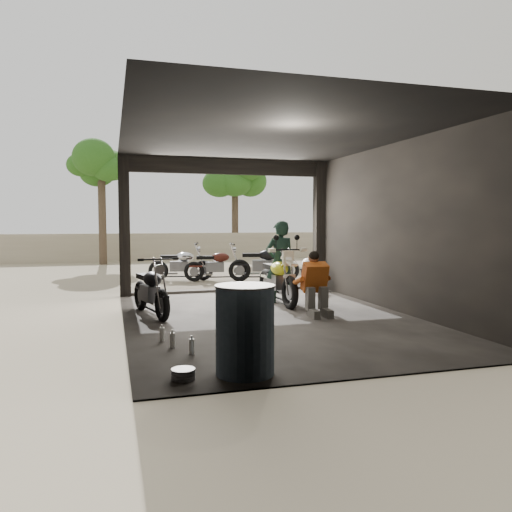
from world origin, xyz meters
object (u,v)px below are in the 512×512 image
outside_bike_c (264,260)px  sign_post (340,228)px  stool (310,272)px  helmet (308,264)px  outside_bike_a (181,262)px  mechanic (317,285)px  left_bike (151,286)px  rider (280,262)px  oil_drum (245,331)px  main_bike (277,275)px  outside_bike_b (216,262)px

outside_bike_c → sign_post: size_ratio=0.77×
stool → helmet: helmet is taller
sign_post → helmet: bearing=-158.8°
outside_bike_a → stool: outside_bike_a is taller
outside_bike_a → mechanic: 6.39m
outside_bike_a → helmet: bearing=-126.7°
left_bike → helmet: (3.94, 2.16, 0.14)m
left_bike → rider: size_ratio=0.93×
outside_bike_a → sign_post: bearing=-108.0°
helmet → stool: bearing=-39.7°
outside_bike_a → sign_post: (3.94, -2.33, 1.00)m
left_bike → stool: 4.53m
oil_drum → sign_post: (4.45, 6.85, 1.04)m
rider → mechanic: bearing=92.7°
outside_bike_c → sign_post: bearing=-119.9°
main_bike → stool: main_bike is taller
sign_post → mechanic: bearing=-132.4°
left_bike → mechanic: size_ratio=1.42×
main_bike → sign_post: 3.64m
left_bike → outside_bike_a: 5.44m
outside_bike_b → mechanic: (0.67, -5.75, 0.03)m
outside_bike_b → outside_bike_a: bearing=71.6°
stool → oil_drum: size_ratio=0.55×
mechanic → sign_post: bearing=62.5°
left_bike → mechanic: bearing=-30.2°
mechanic → oil_drum: size_ratio=1.13×
outside_bike_c → helmet: outside_bike_c is taller
main_bike → rider: bearing=47.4°
rider → stool: (1.28, 1.44, -0.39)m
mechanic → sign_post: sign_post is taller
helmet → outside_bike_c: bearing=96.5°
main_bike → outside_bike_c: 3.99m
outside_bike_a → outside_bike_b: size_ratio=1.01×
mechanic → stool: mechanic is taller
outside_bike_c → helmet: 2.32m
rider → helmet: 1.93m
main_bike → rider: rider is taller
outside_bike_b → stool: size_ratio=2.90×
left_bike → stool: bearing=14.7°
main_bike → outside_bike_b: (-0.40, 4.30, -0.06)m
main_bike → helmet: bearing=47.9°
left_bike → rider: (2.72, 0.68, 0.32)m
outside_bike_c → mechanic: bearing=-175.1°
mechanic → left_bike: bearing=166.5°
left_bike → outside_bike_b: bearing=52.3°
mechanic → oil_drum: mechanic is taller
main_bike → sign_post: size_ratio=0.79×
outside_bike_a → mechanic: mechanic is taller
rider → mechanic: size_ratio=1.52×
main_bike → rider: (0.10, 0.11, 0.26)m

